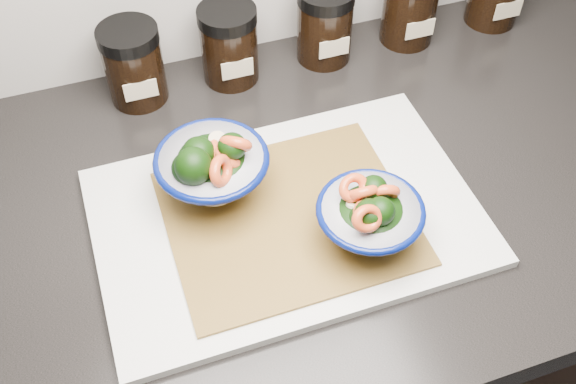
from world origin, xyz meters
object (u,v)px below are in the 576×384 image
object	(u,v)px
spice_jar_b	(229,44)
spice_jar_d	(410,6)
spice_jar_a	(134,64)
spice_jar_c	(325,24)
cutting_board	(287,217)
bowl_left	(211,168)
bowl_right	(369,218)

from	to	relation	value
spice_jar_b	spice_jar_d	world-z (taller)	same
spice_jar_a	spice_jar_c	world-z (taller)	same
cutting_board	bowl_left	xyz separation A→B (m)	(-0.07, 0.06, 0.05)
bowl_right	spice_jar_a	distance (m)	0.40
bowl_right	spice_jar_d	bearing A→B (deg)	57.97
spice_jar_a	spice_jar_d	size ratio (longest dim) A/B	1.00
bowl_left	bowl_right	distance (m)	0.19
bowl_left	spice_jar_c	size ratio (longest dim) A/B	1.20
bowl_left	spice_jar_c	distance (m)	0.32
spice_jar_d	spice_jar_b	bearing A→B (deg)	180.00
bowl_left	bowl_right	size ratio (longest dim) A/B	1.12
bowl_left	spice_jar_d	xyz separation A→B (m)	(0.36, 0.22, -0.00)
spice_jar_a	spice_jar_c	xyz separation A→B (m)	(0.28, 0.00, 0.00)
bowl_right	spice_jar_b	world-z (taller)	same
bowl_left	bowl_right	bearing A→B (deg)	-40.04
cutting_board	spice_jar_b	bearing A→B (deg)	87.67
spice_jar_a	spice_jar_c	size ratio (longest dim) A/B	1.00
spice_jar_c	spice_jar_d	xyz separation A→B (m)	(0.14, 0.00, 0.00)
bowl_left	spice_jar_b	distance (m)	0.24
bowl_left	spice_jar_d	distance (m)	0.43
bowl_right	spice_jar_a	world-z (taller)	same
spice_jar_a	spice_jar_d	world-z (taller)	same
cutting_board	spice_jar_b	xyz separation A→B (m)	(0.01, 0.28, 0.05)
spice_jar_c	spice_jar_d	distance (m)	0.14
cutting_board	spice_jar_d	size ratio (longest dim) A/B	3.98
bowl_right	spice_jar_c	distance (m)	0.36
bowl_right	spice_jar_d	world-z (taller)	same
spice_jar_c	spice_jar_d	bearing A→B (deg)	0.00
spice_jar_d	bowl_right	bearing A→B (deg)	-122.03
cutting_board	bowl_right	distance (m)	0.11
spice_jar_b	bowl_left	bearing A→B (deg)	-110.73
spice_jar_b	cutting_board	bearing A→B (deg)	-92.33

